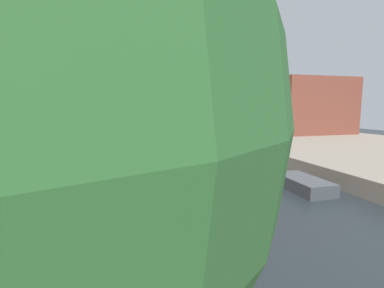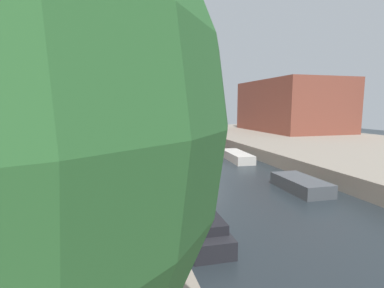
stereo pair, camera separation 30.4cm
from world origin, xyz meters
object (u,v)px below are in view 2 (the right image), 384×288
Objects in this scene: street_tree_3 at (98,95)px; street_tree_5 at (104,98)px; moored_boat_right_2 at (237,156)px; low_block_right at (291,106)px; moored_boat_right_1 at (301,184)px; moored_boat_left_4 at (139,144)px; street_tree_4 at (102,102)px; street_tree_2 at (93,98)px; moored_boat_left_2 at (167,177)px; parked_car at (215,126)px; moored_boat_left_5 at (132,136)px; moored_boat_right_3 at (208,145)px; moored_boat_left_1 at (202,228)px; apartment_tower_far at (25,20)px; moored_boat_left_3 at (151,157)px; street_tree_1 at (79,100)px.

street_tree_5 is at bearing 90.00° from street_tree_3.
low_block_right is at bearing 44.11° from moored_boat_right_2.
moored_boat_left_4 is at bearing 109.51° from moored_boat_right_1.
moored_boat_right_1 is at bearing -52.22° from street_tree_4.
moored_boat_left_2 is (3.88, 1.85, -4.59)m from street_tree_2.
parked_car is 1.52× the size of moored_boat_left_2.
moored_boat_left_5 is at bearing 68.80° from street_tree_5.
moored_boat_left_2 is at bearing -137.98° from low_block_right.
street_tree_3 reaches higher than parked_car.
moored_boat_left_4 is at bearing 150.10° from moored_boat_right_3.
moored_boat_right_2 is (-5.03, -19.40, -1.22)m from parked_car.
moored_boat_left_1 is at bearing -91.59° from moored_boat_left_2.
street_tree_5 is 1.58× the size of moored_boat_left_4.
apartment_tower_far is at bearing 142.55° from street_tree_5.
street_tree_5 reaches higher than moored_boat_right_2.
street_tree_3 reaches higher than moored_boat_left_4.
moored_boat_left_5 is 14.61m from moored_boat_right_3.
moored_boat_right_2 is at bearing 8.83° from street_tree_3.
moored_boat_right_1 is at bearing -58.30° from moored_boat_left_3.
moored_boat_right_1 is (-14.93, -23.08, -4.18)m from low_block_right.
street_tree_1 is at bearing -98.59° from moored_boat_left_4.
moored_boat_left_1 is 7.93m from moored_boat_right_1.
street_tree_2 is at bearing -146.77° from moored_boat_right_2.
street_tree_1 is 1.05× the size of moored_boat_right_2.
street_tree_2 reaches higher than moored_boat_left_3.
moored_boat_left_1 is 0.82× the size of moored_boat_right_3.
parked_car is at bearing 35.86° from moored_boat_left_4.
street_tree_5 is (-25.42, -3.59, 0.81)m from low_block_right.
moored_boat_left_1 reaches higher than moored_boat_left_2.
street_tree_2 is 11.58m from moored_boat_right_1.
apartment_tower_far is 35.41m from moored_boat_left_1.
street_tree_4 reaches higher than moored_boat_right_3.
apartment_tower_far is at bearing 151.54° from moored_boat_left_4.
street_tree_5 is (0.00, 23.89, 0.64)m from street_tree_1.
moored_boat_right_2 is at bearing -104.54° from parked_car.
street_tree_3 is 1.65× the size of moored_boat_right_1.
street_tree_1 reaches higher than moored_boat_right_2.
apartment_tower_far is at bearing 175.00° from low_block_right.
moored_boat_left_2 is at bearing -68.55° from street_tree_4.
apartment_tower_far is 4.62× the size of street_tree_5.
street_tree_4 is at bearing 90.00° from street_tree_2.
moored_boat_right_3 is (10.42, 2.00, -4.41)m from street_tree_4.
street_tree_4 is 1.43× the size of moored_boat_right_1.
moored_boat_left_2 is at bearing -89.43° from moored_boat_left_3.
street_tree_5 is 1.73× the size of moored_boat_left_1.
street_tree_3 is 1.41× the size of moored_boat_right_3.
apartment_tower_far is 27.65m from parked_car.
low_block_right reaches higher than street_tree_3.
moored_boat_right_3 reaches higher than moored_boat_left_2.
moored_boat_left_1 is (3.67, -5.85, -4.51)m from street_tree_2.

